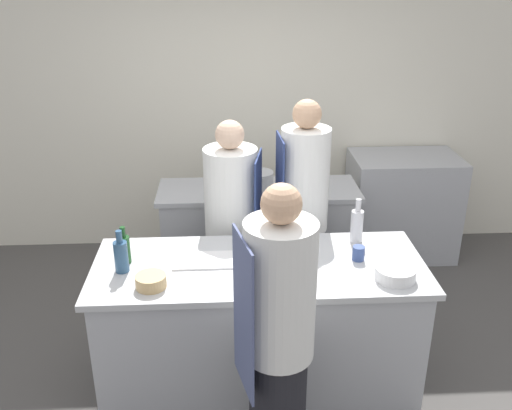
{
  "coord_description": "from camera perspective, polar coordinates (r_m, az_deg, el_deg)",
  "views": [
    {
      "loc": [
        -0.19,
        -3.09,
        2.64
      ],
      "look_at": [
        0.0,
        0.35,
        1.14
      ],
      "focal_mm": 40.0,
      "sensor_mm": 36.0,
      "label": 1
    }
  ],
  "objects": [
    {
      "name": "bowl_prep_small",
      "position": [
        3.48,
        13.75,
        -6.63
      ],
      "size": [
        0.24,
        0.24,
        0.08
      ],
      "color": "white",
      "rests_on": "prep_counter"
    },
    {
      "name": "bottle_wine",
      "position": [
        3.62,
        -13.03,
        -4.25
      ],
      "size": [
        0.07,
        0.07,
        0.24
      ],
      "color": "#19471E",
      "rests_on": "prep_counter"
    },
    {
      "name": "wall_back",
      "position": [
        5.37,
        -1.07,
        10.14
      ],
      "size": [
        8.0,
        0.06,
        2.8
      ],
      "color": "silver",
      "rests_on": "ground_plane"
    },
    {
      "name": "bowl_mixing_large",
      "position": [
        3.36,
        -0.48,
        -7.13
      ],
      "size": [
        0.18,
        0.18,
        0.07
      ],
      "color": "white",
      "rests_on": "prep_counter"
    },
    {
      "name": "cutting_board",
      "position": [
        3.6,
        -4.91,
        -5.53
      ],
      "size": [
        0.43,
        0.23,
        0.01
      ],
      "color": "white",
      "rests_on": "prep_counter"
    },
    {
      "name": "prep_counter",
      "position": [
        3.79,
        0.3,
        -11.81
      ],
      "size": [
        2.07,
        0.82,
        0.89
      ],
      "color": "#A8AAAF",
      "rests_on": "ground_plane"
    },
    {
      "name": "bottle_vinegar",
      "position": [
        3.52,
        -13.35,
        -4.93
      ],
      "size": [
        0.08,
        0.08,
        0.27
      ],
      "color": "#2D5175",
      "rests_on": "prep_counter"
    },
    {
      "name": "bottle_olive_oil",
      "position": [
        3.84,
        10.05,
        -1.96
      ],
      "size": [
        0.08,
        0.08,
        0.31
      ],
      "color": "silver",
      "rests_on": "prep_counter"
    },
    {
      "name": "chef_at_pass_far",
      "position": [
        4.18,
        4.7,
        -1.3
      ],
      "size": [
        0.37,
        0.35,
        1.77
      ],
      "rotation": [
        0.0,
        0.0,
        1.63
      ],
      "color": "black",
      "rests_on": "ground_plane"
    },
    {
      "name": "chef_at_prep_near",
      "position": [
        2.96,
        2.22,
        -13.48
      ],
      "size": [
        0.4,
        0.39,
        1.71
      ],
      "rotation": [
        0.0,
        0.0,
        1.8
      ],
      "color": "black",
      "rests_on": "ground_plane"
    },
    {
      "name": "stockpot",
      "position": [
        4.63,
        0.34,
        2.39
      ],
      "size": [
        0.23,
        0.23,
        0.16
      ],
      "color": "#A8AAAF",
      "rests_on": "pass_counter"
    },
    {
      "name": "cup",
      "position": [
        3.64,
        10.21,
        -4.77
      ],
      "size": [
        0.08,
        0.08,
        0.09
      ],
      "color": "#33477F",
      "rests_on": "prep_counter"
    },
    {
      "name": "oven_range",
      "position": [
        5.56,
        14.35,
        -0.07
      ],
      "size": [
        0.98,
        0.63,
        0.97
      ],
      "color": "#A8AAAF",
      "rests_on": "ground_plane"
    },
    {
      "name": "bowl_wooden_salad",
      "position": [
        3.36,
        -10.46,
        -7.5
      ],
      "size": [
        0.18,
        0.18,
        0.07
      ],
      "color": "tan",
      "rests_on": "prep_counter"
    },
    {
      "name": "pass_counter",
      "position": [
        4.88,
        0.24,
        -3.16
      ],
      "size": [
        1.66,
        0.56,
        0.89
      ],
      "color": "#A8AAAF",
      "rests_on": "ground_plane"
    },
    {
      "name": "bowl_ceramic_blue",
      "position": [
        3.58,
        2.27,
        -4.96
      ],
      "size": [
        0.2,
        0.2,
        0.08
      ],
      "color": "#B7BABC",
      "rests_on": "prep_counter"
    },
    {
      "name": "chef_at_stove",
      "position": [
        4.21,
        -2.42,
        -2.37
      ],
      "size": [
        0.43,
        0.41,
        1.62
      ],
      "rotation": [
        0.0,
        0.0,
        -1.75
      ],
      "color": "black",
      "rests_on": "ground_plane"
    },
    {
      "name": "ground_plane",
      "position": [
        4.07,
        0.29,
        -16.96
      ],
      "size": [
        16.0,
        16.0,
        0.0
      ],
      "primitive_type": "plane",
      "color": "#4C4947"
    }
  ]
}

